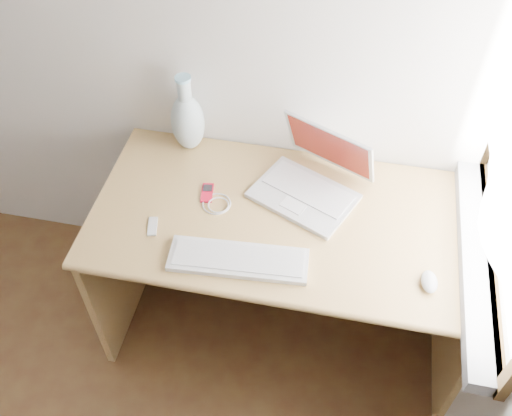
% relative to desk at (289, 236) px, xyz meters
% --- Properties ---
extents(back_wall, '(3.50, 0.04, 2.60)m').
position_rel_desk_xyz_m(back_wall, '(-1.03, 0.28, 0.76)').
color(back_wall, silver).
rests_on(back_wall, floor).
extents(desk, '(1.45, 0.73, 0.77)m').
position_rel_desk_xyz_m(desk, '(0.00, 0.00, 0.00)').
color(desk, tan).
rests_on(desk, floor).
extents(laptop, '(0.44, 0.44, 0.25)m').
position_rel_desk_xyz_m(laptop, '(0.04, 0.07, 0.28)').
color(laptop, silver).
rests_on(laptop, desk).
extents(external_keyboard, '(0.49, 0.18, 0.02)m').
position_rel_desk_xyz_m(external_keyboard, '(-0.13, -0.32, 0.23)').
color(external_keyboard, white).
rests_on(external_keyboard, desk).
extents(mouse, '(0.06, 0.10, 0.03)m').
position_rel_desk_xyz_m(mouse, '(0.51, -0.29, 0.24)').
color(mouse, silver).
rests_on(mouse, desk).
extents(ipod, '(0.06, 0.10, 0.01)m').
position_rel_desk_xyz_m(ipod, '(-0.32, -0.03, 0.23)').
color(ipod, red).
rests_on(ipod, desk).
extents(cable_coil, '(0.14, 0.14, 0.01)m').
position_rel_desk_xyz_m(cable_coil, '(-0.27, -0.08, 0.22)').
color(cable_coil, white).
rests_on(cable_coil, desk).
extents(remote, '(0.05, 0.09, 0.01)m').
position_rel_desk_xyz_m(remote, '(-0.47, -0.23, 0.23)').
color(remote, white).
rests_on(remote, desk).
extents(vase, '(0.13, 0.13, 0.34)m').
position_rel_desk_xyz_m(vase, '(-0.46, 0.21, 0.36)').
color(vase, silver).
rests_on(vase, desk).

